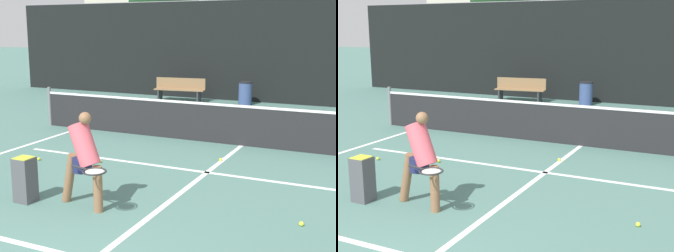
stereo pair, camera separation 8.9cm
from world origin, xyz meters
The scene contains 13 objects.
court_service_line centered at (0.00, 5.04, 0.00)m, with size 8.25×0.10×0.01m, color white.
court_center_mark centered at (0.00, 4.29, 0.00)m, with size 0.10×6.05×0.01m, color white.
net centered at (0.00, 7.31, 0.51)m, with size 11.09×0.09×1.07m.
fence_back centered at (0.00, 13.92, 1.84)m, with size 24.00×0.06×3.68m.
player_practicing centered at (-1.04, 2.61, 0.79)m, with size 1.12×0.71×1.47m.
tennis_ball_scattered_1 centered at (-3.40, 4.34, 0.03)m, with size 0.07×0.07×0.07m, color #D1E033.
tennis_ball_scattered_2 centered at (2.02, 3.31, 0.03)m, with size 0.07×0.07×0.07m, color #D1E033.
tennis_ball_scattered_3 centered at (-2.18, 4.74, 0.03)m, with size 0.07×0.07×0.07m, color #D1E033.
tennis_ball_scattered_6 centered at (-0.02, 5.88, 0.03)m, with size 0.07×0.07×0.07m, color #D1E033.
ball_hopper centered at (-2.03, 2.44, 0.37)m, with size 0.28×0.28×0.71m.
courtside_bench centered at (-4.00, 12.85, 0.48)m, with size 1.91×0.60×0.86m.
trash_bin centered at (-1.58, 13.07, 0.41)m, with size 0.49×0.49×0.83m.
parked_car centered at (-2.63, 17.17, 0.57)m, with size 1.76×4.63×1.36m.
Camera 1 is at (2.91, -2.87, 2.64)m, focal length 50.00 mm.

